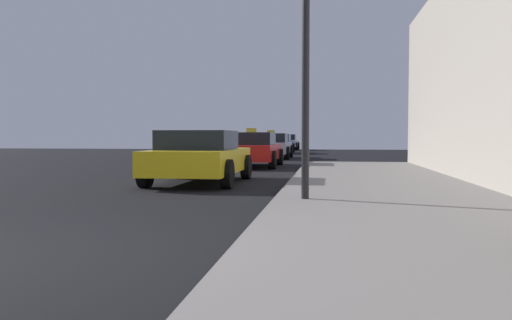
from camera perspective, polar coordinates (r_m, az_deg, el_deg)
The scene contains 8 objects.
ground_plane at distance 5.37m, azimuth -24.94°, elevation -9.88°, with size 80.00×80.00×0.00m, color black.
sidewalk at distance 4.67m, azimuth 22.15°, elevation -10.77°, with size 4.00×32.00×0.15m, color gray.
street_lamp at distance 8.47m, azimuth 5.46°, elevation 15.21°, with size 0.36×0.36×4.12m.
car_yellow at distance 12.67m, azimuth -6.15°, elevation 0.38°, with size 2.06×4.09×1.27m.
car_red at distance 19.35m, azimuth -0.43°, elevation 1.18°, with size 2.03×4.35×1.43m.
car_silver at distance 26.51m, azimuth 1.67°, elevation 1.57°, with size 2.02×4.11×1.43m.
car_blue at distance 34.38m, azimuth 2.41°, elevation 1.81°, with size 2.01×4.46×1.27m.
car_white at distance 42.74m, azimuth 3.28°, elevation 1.97°, with size 2.03×4.36×1.27m.
Camera 1 is at (2.86, -4.40, 1.14)m, focal length 36.69 mm.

